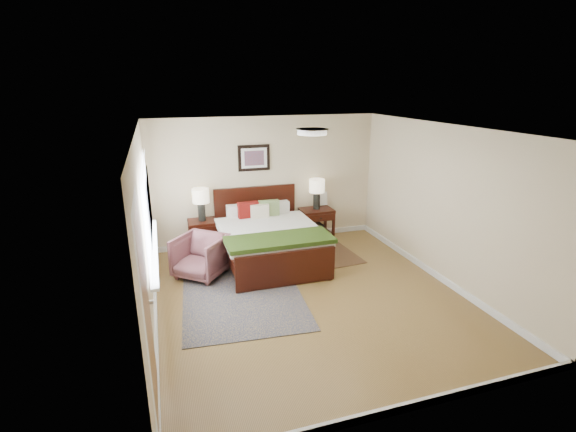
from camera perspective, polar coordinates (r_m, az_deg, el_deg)
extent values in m
plane|color=olive|center=(6.45, 2.92, -10.86)|extent=(5.00, 5.00, 0.00)
cube|color=#CAB992|center=(8.26, -3.02, 4.84)|extent=(4.50, 0.04, 2.50)
cube|color=#CAB992|center=(3.90, 16.35, -11.00)|extent=(4.50, 0.04, 2.50)
cube|color=#CAB992|center=(5.61, -18.97, -2.35)|extent=(0.04, 5.00, 2.50)
cube|color=#CAB992|center=(7.05, 20.51, 1.48)|extent=(0.04, 5.00, 2.50)
cube|color=white|center=(5.70, 3.32, 11.82)|extent=(4.50, 5.00, 0.02)
cube|color=silver|center=(6.23, -18.86, 1.07)|extent=(0.02, 2.72, 1.32)
cube|color=silver|center=(6.23, -18.73, 1.09)|extent=(0.01, 2.60, 1.20)
cube|color=silver|center=(6.43, -17.87, -4.28)|extent=(0.10, 2.72, 0.04)
cube|color=silver|center=(4.07, -18.77, -12.57)|extent=(0.01, 1.00, 2.18)
cube|color=brown|center=(4.09, -18.57, -13.04)|extent=(0.01, 0.90, 2.10)
cylinder|color=#999999|center=(4.45, -18.17, -11.14)|extent=(0.04, 0.04, 0.04)
cylinder|color=white|center=(5.70, 3.31, 11.42)|extent=(0.40, 0.40, 0.07)
cylinder|color=beige|center=(5.70, 3.32, 11.77)|extent=(0.44, 0.44, 0.01)
cube|color=black|center=(8.34, -4.46, 0.23)|extent=(1.63, 0.06, 1.14)
cube|color=black|center=(6.59, -0.25, -7.24)|extent=(1.63, 0.06, 0.57)
cube|color=black|center=(7.34, -8.45, -4.57)|extent=(0.06, 2.03, 0.18)
cube|color=black|center=(7.71, 2.97, -3.30)|extent=(0.06, 2.03, 0.18)
cube|color=beige|center=(7.44, -2.61, -2.99)|extent=(1.53, 2.01, 0.22)
cube|color=beige|center=(7.30, -2.42, -2.14)|extent=(1.71, 1.78, 0.10)
cube|color=#283C11|center=(6.77, -1.16, -3.28)|extent=(1.75, 0.70, 0.07)
cube|color=beige|center=(8.00, -6.57, 0.62)|extent=(0.51, 0.18, 0.26)
cube|color=beige|center=(8.15, -1.67, 1.07)|extent=(0.51, 0.18, 0.26)
cube|color=#610E0B|center=(7.90, -5.47, 0.75)|extent=(0.40, 0.17, 0.33)
cube|color=olive|center=(7.99, -2.63, 1.01)|extent=(0.39, 0.16, 0.33)
cube|color=beige|center=(7.87, -3.90, 0.58)|extent=(0.35, 0.13, 0.28)
cube|color=black|center=(8.09, -4.68, 7.93)|extent=(0.62, 0.03, 0.50)
cube|color=silver|center=(8.07, -4.65, 7.90)|extent=(0.50, 0.01, 0.38)
cube|color=#A52D23|center=(8.06, -4.63, 7.89)|extent=(0.38, 0.01, 0.28)
cube|color=black|center=(7.99, -11.63, -0.79)|extent=(0.52, 0.47, 0.05)
cube|color=black|center=(7.89, -13.00, -3.53)|extent=(0.05, 0.05, 0.58)
cube|color=black|center=(7.93, -9.67, -3.20)|extent=(0.05, 0.05, 0.58)
cube|color=black|center=(8.27, -13.26, -2.54)|extent=(0.05, 0.05, 0.58)
cube|color=black|center=(8.31, -10.08, -2.24)|extent=(0.05, 0.05, 0.58)
cube|color=black|center=(7.82, -11.41, -1.97)|extent=(0.46, 0.03, 0.14)
cube|color=black|center=(8.51, 3.90, 0.81)|extent=(0.65, 0.49, 0.05)
cube|color=black|center=(8.32, 2.50, -1.88)|extent=(0.05, 0.05, 0.60)
cube|color=black|center=(8.53, 6.23, -1.47)|extent=(0.05, 0.05, 0.60)
cube|color=black|center=(8.70, 1.54, -0.99)|extent=(0.05, 0.05, 0.60)
cube|color=black|center=(8.90, 5.13, -0.62)|extent=(0.05, 0.05, 0.60)
cube|color=black|center=(8.33, 4.46, -0.28)|extent=(0.59, 0.03, 0.14)
cube|color=black|center=(8.66, 3.84, -2.23)|extent=(0.59, 0.43, 0.03)
cube|color=black|center=(8.65, 3.84, -2.04)|extent=(0.24, 0.30, 0.03)
cube|color=black|center=(8.64, 3.85, -1.83)|extent=(0.24, 0.30, 0.03)
cube|color=black|center=(8.62, 3.85, -1.61)|extent=(0.24, 0.30, 0.03)
cube|color=black|center=(8.61, 3.86, -1.39)|extent=(0.24, 0.30, 0.03)
cube|color=black|center=(8.60, 3.86, -1.17)|extent=(0.24, 0.30, 0.03)
cylinder|color=black|center=(7.94, -11.72, 0.51)|extent=(0.14, 0.14, 0.32)
cylinder|color=black|center=(7.89, -11.80, 1.76)|extent=(0.02, 0.02, 0.06)
cylinder|color=beige|center=(7.85, -11.86, 2.74)|extent=(0.31, 0.31, 0.26)
cylinder|color=black|center=(8.45, 3.93, 2.04)|extent=(0.14, 0.14, 0.32)
cylinder|color=black|center=(8.41, 3.96, 3.22)|extent=(0.02, 0.02, 0.06)
cylinder|color=beige|center=(8.37, 3.98, 4.15)|extent=(0.31, 0.31, 0.26)
imported|color=brown|center=(7.08, -11.86, -5.41)|extent=(1.07, 1.07, 0.70)
cube|color=#0B1439|center=(6.53, -6.33, -10.52)|extent=(1.96, 2.62, 0.01)
cube|color=black|center=(7.93, 6.48, -5.27)|extent=(0.80, 1.14, 0.01)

